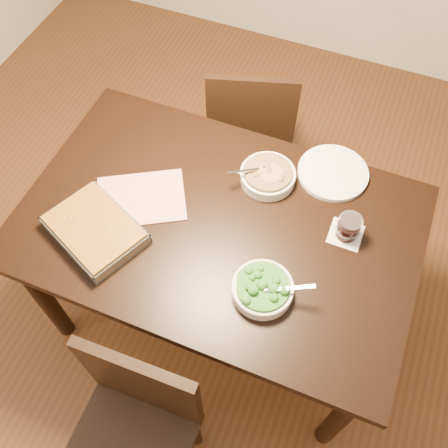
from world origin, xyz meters
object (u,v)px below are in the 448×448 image
object	(u,v)px
baking_dish	(95,230)
dinner_plate	(333,173)
stew_bowl	(268,175)
chair_far	(251,124)
broccoli_bowl	(263,289)
wine_tumbler	(348,227)
chair_near	(135,426)
table	(218,236)

from	to	relation	value
baking_dish	dinner_plate	xyz separation A→B (m)	(0.69, 0.56, -0.02)
stew_bowl	chair_far	world-z (taller)	chair_far
broccoli_bowl	wine_tumbler	distance (m)	0.37
broccoli_bowl	chair_near	world-z (taller)	chair_near
table	stew_bowl	bearing A→B (deg)	67.90
table	broccoli_bowl	distance (m)	0.33
stew_bowl	baking_dish	world-z (taller)	stew_bowl
broccoli_bowl	baking_dish	xyz separation A→B (m)	(-0.61, -0.01, 0.00)
stew_bowl	dinner_plate	xyz separation A→B (m)	(0.22, 0.12, -0.02)
stew_bowl	table	bearing A→B (deg)	-112.10
table	wine_tumbler	xyz separation A→B (m)	(0.43, 0.12, 0.15)
dinner_plate	broccoli_bowl	bearing A→B (deg)	-98.42
wine_tumbler	chair_far	size ratio (longest dim) A/B	0.11
stew_bowl	wine_tumbler	world-z (taller)	wine_tumbler
wine_tumbler	chair_far	distance (m)	0.90
baking_dish	wine_tumbler	size ratio (longest dim) A/B	4.30
wine_tumbler	chair_near	distance (m)	0.98
stew_bowl	baking_dish	xyz separation A→B (m)	(-0.47, -0.45, -0.00)
table	chair_near	distance (m)	0.71
chair_far	baking_dish	bearing A→B (deg)	58.69
table	baking_dish	xyz separation A→B (m)	(-0.37, -0.20, 0.12)
baking_dish	dinner_plate	size ratio (longest dim) A/B	1.48
table	chair_near	world-z (taller)	chair_near
table	baking_dish	size ratio (longest dim) A/B	3.58
broccoli_bowl	chair_near	distance (m)	0.63
stew_bowl	wine_tumbler	size ratio (longest dim) A/B	2.27
chair_near	chair_far	bearing A→B (deg)	93.15
dinner_plate	chair_far	world-z (taller)	chair_far
wine_tumbler	dinner_plate	size ratio (longest dim) A/B	0.35
broccoli_bowl	chair_far	bearing A→B (deg)	111.74
wine_tumbler	chair_near	world-z (taller)	same
broccoli_bowl	baking_dish	world-z (taller)	broccoli_bowl
dinner_plate	baking_dish	bearing A→B (deg)	-140.70
broccoli_bowl	dinner_plate	size ratio (longest dim) A/B	0.85
broccoli_bowl	wine_tumbler	size ratio (longest dim) A/B	2.45
stew_bowl	chair_near	size ratio (longest dim) A/B	0.24
stew_bowl	chair_far	bearing A→B (deg)	115.43
stew_bowl	baking_dish	size ratio (longest dim) A/B	0.53
chair_far	chair_near	bearing A→B (deg)	77.38
broccoli_bowl	chair_near	bearing A→B (deg)	-117.57
broccoli_bowl	dinner_plate	distance (m)	0.56
broccoli_bowl	chair_near	xyz separation A→B (m)	(-0.26, -0.49, -0.31)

